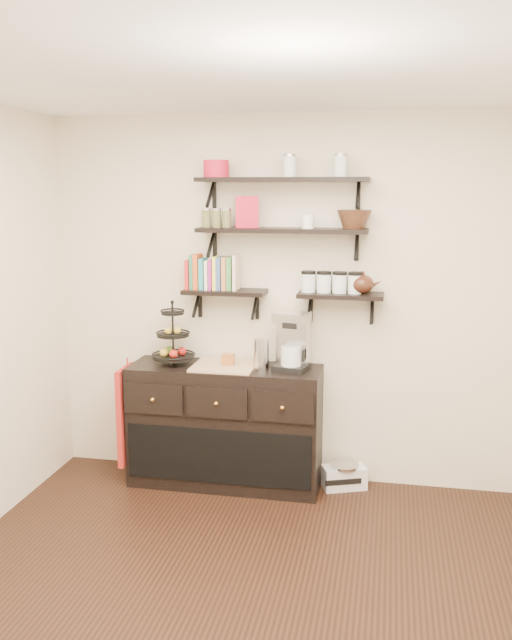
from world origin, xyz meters
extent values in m
plane|color=black|center=(0.00, 0.00, 0.00)|extent=(3.50, 3.50, 0.00)
cube|color=white|center=(0.00, 0.00, 2.70)|extent=(3.50, 3.50, 0.02)
cube|color=beige|center=(0.00, 1.75, 1.35)|extent=(3.50, 0.02, 2.70)
cube|color=black|center=(0.00, 1.61, 2.23)|extent=(1.20, 0.27, 0.03)
cube|color=black|center=(-0.52, 1.74, 2.12)|extent=(0.02, 0.03, 0.20)
cube|color=black|center=(0.52, 1.74, 2.12)|extent=(0.02, 0.03, 0.20)
cube|color=black|center=(0.00, 1.61, 1.89)|extent=(1.20, 0.27, 0.03)
cube|color=black|center=(-0.52, 1.74, 1.77)|extent=(0.02, 0.03, 0.20)
cube|color=black|center=(0.52, 1.74, 1.77)|extent=(0.02, 0.03, 0.20)
cube|color=black|center=(-0.42, 1.62, 1.44)|extent=(0.60, 0.25, 0.03)
cube|color=black|center=(-0.64, 1.74, 1.32)|extent=(0.02, 0.03, 0.20)
cube|color=black|center=(-0.20, 1.74, 1.32)|extent=(0.03, 0.03, 0.20)
cube|color=black|center=(0.42, 1.62, 1.44)|extent=(0.60, 0.25, 0.03)
cube|color=black|center=(0.20, 1.74, 1.32)|extent=(0.03, 0.03, 0.20)
cube|color=black|center=(0.64, 1.74, 1.32)|extent=(0.02, 0.03, 0.20)
cube|color=red|center=(-0.68, 1.63, 1.55)|extent=(0.02, 0.15, 0.20)
cube|color=#286F4C|center=(-0.65, 1.63, 1.57)|extent=(0.03, 0.15, 0.24)
cube|color=#DB4F1C|center=(-0.61, 1.63, 1.55)|extent=(0.04, 0.15, 0.21)
cube|color=teal|center=(-0.57, 1.63, 1.57)|extent=(0.03, 0.15, 0.25)
cube|color=#F8E8CF|center=(-0.54, 1.63, 1.56)|extent=(0.03, 0.15, 0.22)
cube|color=#A3227C|center=(-0.50, 1.63, 1.58)|extent=(0.04, 0.15, 0.26)
cube|color=#F5F433|center=(-0.46, 1.63, 1.56)|extent=(0.03, 0.15, 0.23)
cube|color=#39568B|center=(-0.42, 1.63, 1.55)|extent=(0.03, 0.15, 0.20)
cube|color=#C17341|center=(-0.38, 1.63, 1.57)|extent=(0.04, 0.15, 0.24)
cube|color=#3E853D|center=(-0.34, 1.63, 1.55)|extent=(0.03, 0.15, 0.21)
cube|color=beige|center=(-0.31, 1.63, 1.57)|extent=(0.03, 0.15, 0.25)
cylinder|color=silver|center=(0.19, 1.63, 1.51)|extent=(0.10, 0.10, 0.13)
cylinder|color=silver|center=(0.30, 1.63, 1.51)|extent=(0.10, 0.10, 0.13)
cylinder|color=silver|center=(0.41, 1.63, 1.51)|extent=(0.10, 0.10, 0.13)
cylinder|color=silver|center=(0.52, 1.63, 1.51)|extent=(0.10, 0.10, 0.13)
cube|color=black|center=(-0.40, 1.51, 0.45)|extent=(1.40, 0.45, 0.90)
cube|color=tan|center=(-0.40, 1.51, 0.91)|extent=(0.45, 0.41, 0.02)
sphere|color=gold|center=(-0.87, 1.26, 0.70)|extent=(0.04, 0.04, 0.04)
sphere|color=gold|center=(-0.40, 1.26, 0.70)|extent=(0.04, 0.04, 0.04)
sphere|color=gold|center=(0.07, 1.26, 0.70)|extent=(0.04, 0.04, 0.04)
cylinder|color=black|center=(-0.79, 1.51, 1.13)|extent=(0.01, 0.01, 0.46)
cylinder|color=black|center=(-0.79, 1.51, 0.95)|extent=(0.31, 0.31, 0.01)
cylinder|color=black|center=(-0.79, 1.51, 1.12)|extent=(0.24, 0.24, 0.02)
cylinder|color=black|center=(-0.79, 1.51, 1.28)|extent=(0.16, 0.16, 0.02)
sphere|color=#B21914|center=(-0.73, 1.55, 0.99)|extent=(0.06, 0.06, 0.06)
sphere|color=gold|center=(-0.82, 1.51, 1.15)|extent=(0.05, 0.05, 0.05)
cube|color=#A05425|center=(-0.37, 1.51, 0.96)|extent=(0.08, 0.08, 0.08)
cube|color=black|center=(0.09, 1.51, 0.92)|extent=(0.27, 0.25, 0.04)
cube|color=silver|center=(0.09, 1.59, 1.10)|extent=(0.24, 0.13, 0.35)
cube|color=silver|center=(0.09, 1.51, 1.28)|extent=(0.27, 0.25, 0.07)
cylinder|color=silver|center=(0.09, 1.49, 1.01)|extent=(0.17, 0.17, 0.14)
cylinder|color=silver|center=(-0.12, 1.49, 1.01)|extent=(0.11, 0.11, 0.22)
cube|color=#A12811|center=(-1.13, 1.41, 0.52)|extent=(0.04, 0.31, 0.73)
cube|color=silver|center=(0.48, 1.59, 0.08)|extent=(0.35, 0.26, 0.17)
cylinder|color=silver|center=(0.48, 1.59, 0.18)|extent=(0.27, 0.27, 0.02)
cube|color=black|center=(0.48, 1.51, 0.08)|extent=(0.26, 0.11, 0.04)
cube|color=red|center=(-0.25, 1.61, 2.01)|extent=(0.17, 0.09, 0.22)
cylinder|color=white|center=(0.18, 1.61, 1.95)|extent=(0.09, 0.09, 0.10)
cylinder|color=red|center=(-0.47, 1.61, 2.31)|extent=(0.18, 0.18, 0.12)
camera|label=1|loc=(0.76, -3.11, 2.17)|focal=38.00mm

